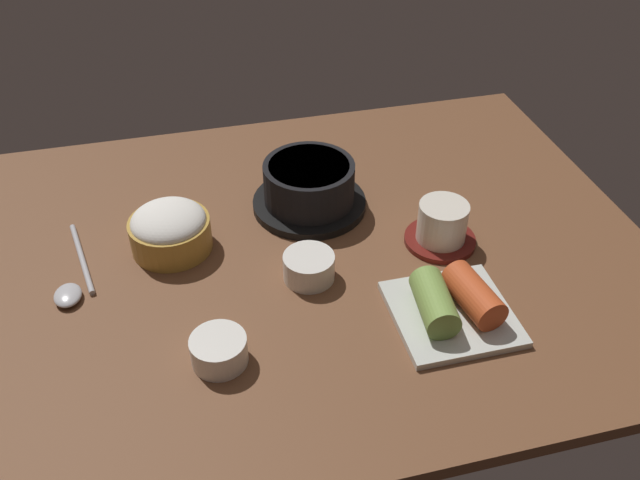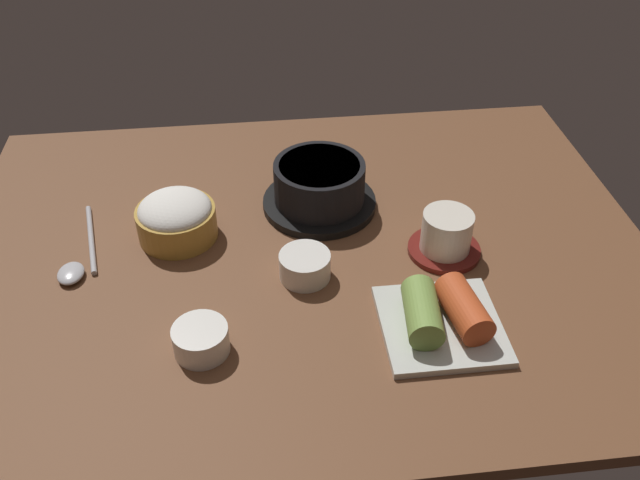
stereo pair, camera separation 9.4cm
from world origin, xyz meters
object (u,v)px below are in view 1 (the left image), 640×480
object	(u,v)px
stone_pot	(309,187)
rice_bowl	(170,229)
banchan_cup_center	(309,266)
kimchi_plate	(453,305)
spoon	(73,283)
side_bowl_near	(219,350)
tea_cup_with_saucer	(442,225)

from	to	relation	value
stone_pot	rice_bowl	size ratio (longest dim) A/B	1.52
banchan_cup_center	kimchi_plate	xyz separation A→B (cm)	(15.99, -11.73, 0.13)
banchan_cup_center	kimchi_plate	bearing A→B (deg)	-36.26
rice_bowl	spoon	bearing A→B (deg)	-159.64
stone_pot	kimchi_plate	distance (cm)	30.33
banchan_cup_center	spoon	bearing A→B (deg)	169.16
side_bowl_near	spoon	world-z (taller)	side_bowl_near
rice_bowl	banchan_cup_center	world-z (taller)	rice_bowl
side_bowl_near	spoon	size ratio (longest dim) A/B	0.38
stone_pot	banchan_cup_center	bearing A→B (deg)	-103.47
kimchi_plate	tea_cup_with_saucer	bearing A→B (deg)	73.67
tea_cup_with_saucer	side_bowl_near	world-z (taller)	tea_cup_with_saucer
banchan_cup_center	side_bowl_near	distance (cm)	18.20
rice_bowl	kimchi_plate	world-z (taller)	rice_bowl
banchan_cup_center	kimchi_plate	size ratio (longest dim) A/B	0.47
rice_bowl	banchan_cup_center	bearing A→B (deg)	-32.14
stone_pot	tea_cup_with_saucer	world-z (taller)	stone_pot
rice_bowl	spoon	size ratio (longest dim) A/B	0.64
side_bowl_near	spoon	distance (cm)	25.10
tea_cup_with_saucer	rice_bowl	bearing A→B (deg)	167.79
stone_pot	spoon	bearing A→B (deg)	-164.09
rice_bowl	tea_cup_with_saucer	world-z (taller)	rice_bowl
rice_bowl	side_bowl_near	world-z (taller)	rice_bowl
kimchi_plate	spoon	distance (cm)	50.53
spoon	kimchi_plate	bearing A→B (deg)	-20.54
banchan_cup_center	spoon	xyz separation A→B (cm)	(-31.31, 6.00, -1.38)
spoon	tea_cup_with_saucer	bearing A→B (deg)	-3.46
rice_bowl	kimchi_plate	xyz separation A→B (cm)	(33.61, -22.80, -1.23)
stone_pot	side_bowl_near	world-z (taller)	stone_pot
stone_pot	kimchi_plate	world-z (taller)	stone_pot
rice_bowl	tea_cup_with_saucer	xyz separation A→B (cm)	(37.89, -8.20, -0.29)
stone_pot	side_bowl_near	bearing A→B (deg)	-122.22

